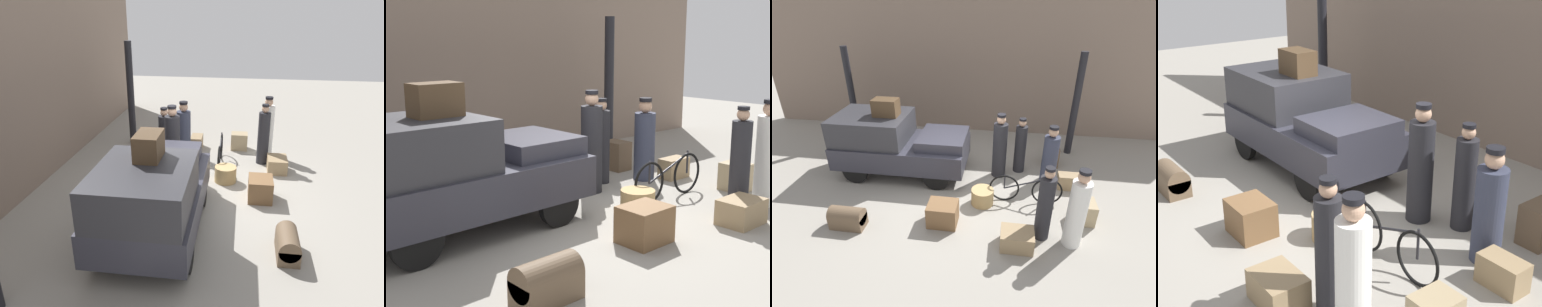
# 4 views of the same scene
# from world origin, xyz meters

# --- Properties ---
(ground_plane) EXTENTS (30.00, 30.00, 0.00)m
(ground_plane) POSITION_xyz_m (0.00, 0.00, 0.00)
(ground_plane) COLOR gray
(station_building_facade) EXTENTS (16.00, 0.15, 4.50)m
(station_building_facade) POSITION_xyz_m (0.00, 4.08, 2.25)
(station_building_facade) COLOR gray
(station_building_facade) RESTS_ON ground
(canopy_pillar_right) EXTENTS (0.22, 0.22, 3.20)m
(canopy_pillar_right) POSITION_xyz_m (3.29, 2.56, 1.60)
(canopy_pillar_right) COLOR black
(canopy_pillar_right) RESTS_ON ground
(truck) EXTENTS (3.62, 1.76, 1.71)m
(truck) POSITION_xyz_m (-1.81, 0.65, 0.92)
(truck) COLOR black
(truck) RESTS_ON ground
(bicycle) EXTENTS (1.77, 0.04, 0.78)m
(bicycle) POSITION_xyz_m (1.81, -0.37, 0.38)
(bicycle) COLOR black
(bicycle) RESTS_ON ground
(wicker_basket) EXTENTS (0.55, 0.55, 0.40)m
(wicker_basket) POSITION_xyz_m (0.77, -0.58, 0.20)
(wicker_basket) COLOR tan
(wicker_basket) RESTS_ON ground
(porter_carrying_trunk) EXTENTS (0.41, 0.41, 1.62)m
(porter_carrying_trunk) POSITION_xyz_m (2.46, 0.76, 0.73)
(porter_carrying_trunk) COLOR #33384C
(porter_carrying_trunk) RESTS_ON ground
(conductor_in_dark_uniform) EXTENTS (0.32, 0.32, 1.63)m
(conductor_in_dark_uniform) POSITION_xyz_m (1.68, 1.17, 0.75)
(conductor_in_dark_uniform) COLOR #232328
(conductor_in_dark_uniform) RESTS_ON ground
(porter_standing_middle) EXTENTS (0.39, 0.39, 1.85)m
(porter_standing_middle) POSITION_xyz_m (1.10, 0.83, 0.85)
(porter_standing_middle) COLOR #232328
(porter_standing_middle) RESTS_ON ground
(porter_lifting_near_truck) EXTENTS (0.37, 0.37, 1.77)m
(porter_lifting_near_truck) POSITION_xyz_m (2.72, -1.66, 0.81)
(porter_lifting_near_truck) COLOR white
(porter_lifting_near_truck) RESTS_ON ground
(porter_with_bicycle) EXTENTS (0.32, 0.32, 1.70)m
(porter_with_bicycle) POSITION_xyz_m (2.12, -1.54, 0.79)
(porter_with_bicycle) COLOR #232328
(porter_with_bicycle) RESTS_ON ground
(trunk_barrel_dark) EXTENTS (0.75, 0.39, 0.50)m
(trunk_barrel_dark) POSITION_xyz_m (-2.10, -1.85, 0.24)
(trunk_barrel_dark) COLOR brown
(trunk_barrel_dark) RESTS_ON ground
(suitcase_small_leather) EXTENTS (0.66, 0.55, 0.52)m
(suitcase_small_leather) POSITION_xyz_m (-0.04, -1.42, 0.26)
(suitcase_small_leather) COLOR brown
(suitcase_small_leather) RESTS_ON ground
(suitcase_tan_flat) EXTENTS (0.60, 0.34, 0.40)m
(suitcase_tan_flat) POSITION_xyz_m (3.00, 0.44, 0.20)
(suitcase_tan_flat) COLOR #937A56
(suitcase_tan_flat) RESTS_ON ground
(trunk_umber_medium) EXTENTS (0.42, 0.50, 0.51)m
(trunk_umber_medium) POSITION_xyz_m (3.13, -0.87, 0.25)
(trunk_umber_medium) COLOR #9E8966
(trunk_umber_medium) RESTS_ON ground
(trunk_wicker_pale) EXTENTS (0.41, 0.53, 0.61)m
(trunk_wicker_pale) POSITION_xyz_m (2.65, 1.69, 0.30)
(trunk_wicker_pale) COLOR brown
(trunk_wicker_pale) RESTS_ON ground
(suitcase_black_upright) EXTENTS (0.67, 0.51, 0.39)m
(suitcase_black_upright) POSITION_xyz_m (1.60, -1.92, 0.19)
(suitcase_black_upright) COLOR #937A56
(suitcase_black_upright) RESTS_ON ground
(trunk_on_truck_roof) EXTENTS (0.66, 0.43, 0.46)m
(trunk_on_truck_roof) POSITION_xyz_m (-1.98, 0.65, 1.94)
(trunk_on_truck_roof) COLOR #4C3823
(trunk_on_truck_roof) RESTS_ON truck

